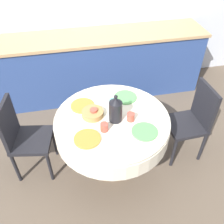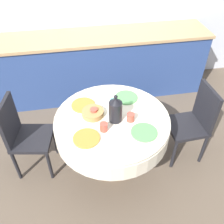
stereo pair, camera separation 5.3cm
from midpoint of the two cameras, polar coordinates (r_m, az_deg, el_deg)
The scene contains 15 objects.
ground_plane at distance 2.97m, azimuth 0.52°, elevation -11.83°, with size 12.00×12.00×0.00m, color brown.
kitchen_counter at distance 3.74m, azimuth -3.56°, elevation 10.56°, with size 3.24×0.64×0.94m.
dining_table at distance 2.52m, azimuth 0.60°, elevation -3.58°, with size 1.14×1.14×0.73m.
chair_left at distance 2.87m, azimuth 18.63°, elevation -1.86°, with size 0.42×0.42×0.92m.
chair_right at distance 2.73m, azimuth -19.02°, elevation -4.71°, with size 0.46×0.46×0.92m.
plate_near_left at distance 2.24m, azimuth -5.18°, elevation -5.99°, with size 0.24×0.24×0.01m, color orange.
cup_near_left at distance 2.28m, azimuth -1.25°, elevation -3.46°, with size 0.07×0.07×0.08m, color #CC4C3D.
plate_near_right at distance 2.30m, azimuth 8.01°, elevation -4.62°, with size 0.24×0.24×0.01m, color #5BA85B.
cup_near_right at distance 2.38m, azimuth 4.93°, elevation -1.22°, with size 0.07×0.07×0.08m, color #CC4C3D.
plate_far_left at distance 2.58m, azimuth -6.03°, elevation 1.59°, with size 0.24×0.24×0.01m, color orange.
cup_far_left at distance 2.44m, azimuth -3.54°, elevation -0.04°, with size 0.07×0.07×0.08m, color #CC4C3D.
plate_far_right at distance 2.67m, azimuth 3.83°, elevation 3.34°, with size 0.24×0.24×0.01m, color #5BA85B.
cup_far_right at distance 2.54m, azimuth 0.87°, elevation 2.05°, with size 0.07×0.07×0.08m, color #5BA39E.
coffee_carafe at distance 2.33m, azimuth 1.45°, elevation 0.52°, with size 0.13×0.13×0.30m.
bread_basket at distance 2.45m, azimuth -3.78°, elevation -0.23°, with size 0.21×0.21×0.06m, color #AD844C.
Camera 2 is at (-0.31, -1.76, 2.38)m, focal length 40.00 mm.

